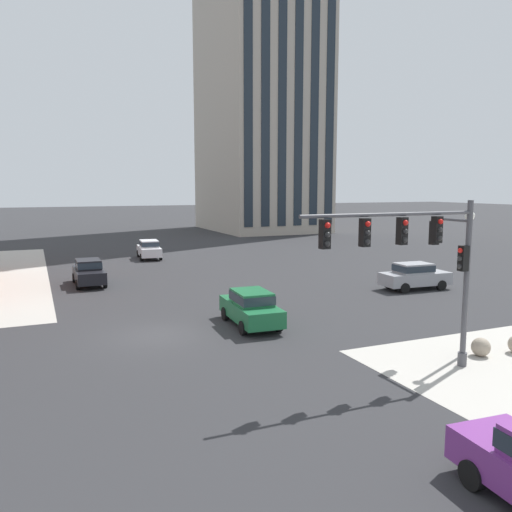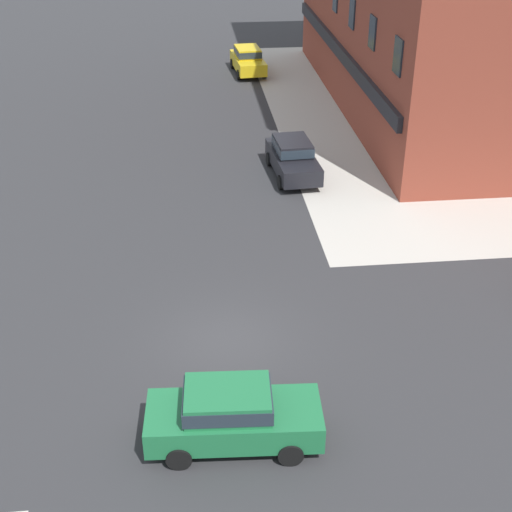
{
  "view_description": "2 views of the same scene",
  "coord_description": "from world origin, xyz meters",
  "px_view_note": "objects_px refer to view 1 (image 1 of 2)",
  "views": [
    {
      "loc": [
        -4.79,
        -21.72,
        6.41
      ],
      "look_at": [
        5.75,
        2.65,
        2.86
      ],
      "focal_mm": 36.21,
      "sensor_mm": 36.0,
      "label": 1
    },
    {
      "loc": [
        17.79,
        -0.98,
        13.3
      ],
      "look_at": [
        -0.81,
        0.98,
        2.49
      ],
      "focal_mm": 50.27,
      "sensor_mm": 36.0,
      "label": 2
    }
  ],
  "objects_px": {
    "car_main_northbound_near": "(251,307)",
    "car_main_southbound_far": "(89,271)",
    "bollard_sphere_curb_a": "(481,347)",
    "car_main_northbound_far": "(415,275)",
    "street_lamp_corner_near": "(467,267)",
    "traffic_signal_main": "(426,254)",
    "car_cross_westbound": "(149,249)"
  },
  "relations": [
    {
      "from": "car_main_southbound_far",
      "to": "car_cross_westbound",
      "type": "xyz_separation_m",
      "value": [
        6.28,
        11.08,
        0.0
      ]
    },
    {
      "from": "car_main_northbound_far",
      "to": "car_main_southbound_far",
      "type": "xyz_separation_m",
      "value": [
        -18.7,
        9.73,
        0.0
      ]
    },
    {
      "from": "street_lamp_corner_near",
      "to": "car_main_southbound_far",
      "type": "height_order",
      "value": "street_lamp_corner_near"
    },
    {
      "from": "traffic_signal_main",
      "to": "car_main_northbound_far",
      "type": "distance_m",
      "value": 15.55
    },
    {
      "from": "car_main_northbound_near",
      "to": "car_main_southbound_far",
      "type": "relative_size",
      "value": 1.02
    },
    {
      "from": "bollard_sphere_curb_a",
      "to": "car_main_northbound_far",
      "type": "bearing_deg",
      "value": 60.43
    },
    {
      "from": "car_main_northbound_near",
      "to": "car_cross_westbound",
      "type": "relative_size",
      "value": 0.99
    },
    {
      "from": "street_lamp_corner_near",
      "to": "car_cross_westbound",
      "type": "height_order",
      "value": "street_lamp_corner_near"
    },
    {
      "from": "traffic_signal_main",
      "to": "car_cross_westbound",
      "type": "height_order",
      "value": "traffic_signal_main"
    },
    {
      "from": "bollard_sphere_curb_a",
      "to": "car_cross_westbound",
      "type": "bearing_deg",
      "value": 100.51
    },
    {
      "from": "street_lamp_corner_near",
      "to": "car_main_northbound_near",
      "type": "bearing_deg",
      "value": 128.42
    },
    {
      "from": "street_lamp_corner_near",
      "to": "car_cross_westbound",
      "type": "distance_m",
      "value": 32.44
    },
    {
      "from": "car_main_northbound_near",
      "to": "car_main_southbound_far",
      "type": "height_order",
      "value": "same"
    },
    {
      "from": "traffic_signal_main",
      "to": "street_lamp_corner_near",
      "type": "xyz_separation_m",
      "value": [
        2.57,
        0.65,
        -0.69
      ]
    },
    {
      "from": "car_cross_westbound",
      "to": "traffic_signal_main",
      "type": "bearing_deg",
      "value": -85.17
    },
    {
      "from": "bollard_sphere_curb_a",
      "to": "car_main_northbound_far",
      "type": "xyz_separation_m",
      "value": [
        6.45,
        11.36,
        0.56
      ]
    },
    {
      "from": "street_lamp_corner_near",
      "to": "car_main_northbound_near",
      "type": "xyz_separation_m",
      "value": [
        -5.72,
        7.22,
        -2.54
      ]
    },
    {
      "from": "street_lamp_corner_near",
      "to": "car_cross_westbound",
      "type": "bearing_deg",
      "value": 99.47
    },
    {
      "from": "car_main_northbound_far",
      "to": "car_cross_westbound",
      "type": "bearing_deg",
      "value": 120.83
    },
    {
      "from": "bollard_sphere_curb_a",
      "to": "car_main_northbound_near",
      "type": "distance_m",
      "value": 9.85
    },
    {
      "from": "car_main_southbound_far",
      "to": "car_main_northbound_far",
      "type": "bearing_deg",
      "value": -27.49
    },
    {
      "from": "bollard_sphere_curb_a",
      "to": "street_lamp_corner_near",
      "type": "distance_m",
      "value": 3.18
    },
    {
      "from": "street_lamp_corner_near",
      "to": "car_main_northbound_near",
      "type": "relative_size",
      "value": 1.23
    },
    {
      "from": "street_lamp_corner_near",
      "to": "car_main_northbound_far",
      "type": "relative_size",
      "value": 1.23
    },
    {
      "from": "car_main_northbound_far",
      "to": "bollard_sphere_curb_a",
      "type": "bearing_deg",
      "value": -119.57
    },
    {
      "from": "bollard_sphere_curb_a",
      "to": "traffic_signal_main",
      "type": "bearing_deg",
      "value": -173.28
    },
    {
      "from": "traffic_signal_main",
      "to": "street_lamp_corner_near",
      "type": "relative_size",
      "value": 1.24
    },
    {
      "from": "bollard_sphere_curb_a",
      "to": "street_lamp_corner_near",
      "type": "bearing_deg",
      "value": 157.37
    },
    {
      "from": "bollard_sphere_curb_a",
      "to": "car_main_northbound_near",
      "type": "height_order",
      "value": "car_main_northbound_near"
    },
    {
      "from": "car_main_northbound_near",
      "to": "car_main_southbound_far",
      "type": "distance_m",
      "value": 14.82
    },
    {
      "from": "street_lamp_corner_near",
      "to": "car_cross_westbound",
      "type": "relative_size",
      "value": 1.22
    },
    {
      "from": "car_main_southbound_far",
      "to": "car_cross_westbound",
      "type": "relative_size",
      "value": 0.97
    }
  ]
}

